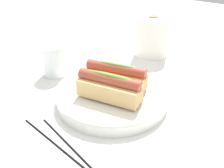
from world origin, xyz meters
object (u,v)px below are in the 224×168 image
(paper_towel_roll, at_px, (152,36))
(chopstick_far, at_px, (55,143))
(serving_bowl, at_px, (112,96))
(hotdog_front, at_px, (108,87))
(chopstick_near, at_px, (70,146))
(water_glass, at_px, (54,62))
(hotdog_back, at_px, (116,76))

(paper_towel_roll, relative_size, chopstick_far, 0.61)
(serving_bowl, bearing_deg, hotdog_front, -76.59)
(serving_bowl, height_order, chopstick_near, serving_bowl)
(chopstick_near, distance_m, chopstick_far, 0.03)
(water_glass, bearing_deg, chopstick_near, -40.44)
(serving_bowl, xyz_separation_m, chopstick_near, (0.02, -0.18, -0.01))
(chopstick_near, bearing_deg, hotdog_front, 111.68)
(hotdog_front, xyz_separation_m, chopstick_far, (-0.02, -0.16, -0.06))
(serving_bowl, distance_m, hotdog_back, 0.05)
(hotdog_back, relative_size, chopstick_far, 0.71)
(hotdog_front, xyz_separation_m, water_glass, (-0.23, 0.06, -0.02))
(hotdog_back, relative_size, water_glass, 1.74)
(serving_bowl, bearing_deg, chopstick_far, -93.01)
(chopstick_far, bearing_deg, serving_bowl, 97.26)
(serving_bowl, distance_m, paper_towel_roll, 0.33)
(hotdog_back, xyz_separation_m, water_glass, (-0.22, 0.00, -0.02))
(chopstick_far, bearing_deg, paper_towel_roll, 105.32)
(chopstick_near, bearing_deg, serving_bowl, 112.94)
(hotdog_back, xyz_separation_m, paper_towel_roll, (-0.05, 0.29, 0.01))
(water_glass, height_order, chopstick_far, water_glass)
(serving_bowl, height_order, hotdog_back, hotdog_back)
(serving_bowl, distance_m, chopstick_far, 0.19)
(hotdog_front, xyz_separation_m, chopstick_near, (0.01, -0.15, -0.06))
(hotdog_back, relative_size, chopstick_near, 0.71)
(hotdog_front, xyz_separation_m, hotdog_back, (-0.01, 0.05, 0.00))
(water_glass, xyz_separation_m, chopstick_near, (0.24, -0.21, -0.04))
(chopstick_near, bearing_deg, water_glass, 156.10)
(water_glass, height_order, paper_towel_roll, paper_towel_roll)
(serving_bowl, bearing_deg, water_glass, 172.60)
(hotdog_back, bearing_deg, chopstick_far, -90.96)
(hotdog_back, height_order, chopstick_near, hotdog_back)
(serving_bowl, height_order, water_glass, water_glass)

